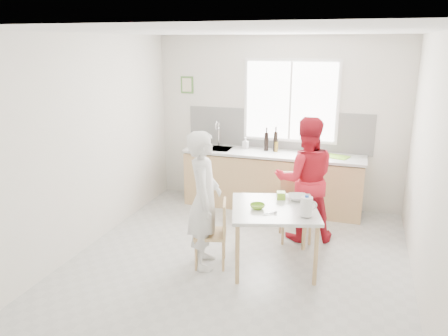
% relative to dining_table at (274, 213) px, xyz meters
% --- Properties ---
extents(ground, '(4.50, 4.50, 0.00)m').
position_rel_dining_table_xyz_m(ground, '(-0.42, -0.07, -0.67)').
color(ground, '#B7B7B2').
rests_on(ground, ground).
extents(room_shell, '(4.50, 4.50, 4.50)m').
position_rel_dining_table_xyz_m(room_shell, '(-0.42, -0.07, 0.97)').
color(room_shell, silver).
rests_on(room_shell, ground).
extents(window, '(1.50, 0.06, 1.30)m').
position_rel_dining_table_xyz_m(window, '(-0.22, 2.16, 1.03)').
color(window, white).
rests_on(window, room_shell).
extents(backsplash, '(3.00, 0.02, 0.65)m').
position_rel_dining_table_xyz_m(backsplash, '(-0.42, 2.17, 0.55)').
color(backsplash, white).
rests_on(backsplash, room_shell).
extents(picture_frame, '(0.22, 0.03, 0.28)m').
position_rel_dining_table_xyz_m(picture_frame, '(-1.97, 2.16, 1.23)').
color(picture_frame, '#52853C').
rests_on(picture_frame, room_shell).
extents(kitchen_counter, '(2.84, 0.64, 1.37)m').
position_rel_dining_table_xyz_m(kitchen_counter, '(-0.42, 1.88, -0.25)').
color(kitchen_counter, '#D7B774').
rests_on(kitchen_counter, ground).
extents(dining_table, '(1.20, 1.20, 0.75)m').
position_rel_dining_table_xyz_m(dining_table, '(0.00, 0.00, 0.00)').
color(dining_table, silver).
rests_on(dining_table, ground).
extents(chair_left, '(0.46, 0.46, 0.81)m').
position_rel_dining_table_xyz_m(chair_left, '(-0.66, -0.19, -0.23)').
color(chair_left, '#D7B774').
rests_on(chair_left, ground).
extents(chair_far, '(0.51, 0.51, 0.90)m').
position_rel_dining_table_xyz_m(chair_far, '(0.11, 0.88, -0.18)').
color(chair_far, '#D7B774').
rests_on(chair_far, ground).
extents(person_white, '(0.54, 0.68, 1.64)m').
position_rel_dining_table_xyz_m(person_white, '(-0.78, -0.23, 0.15)').
color(person_white, white).
rests_on(person_white, ground).
extents(person_red, '(0.96, 0.84, 1.68)m').
position_rel_dining_table_xyz_m(person_red, '(0.23, 0.89, 0.17)').
color(person_red, red).
rests_on(person_red, ground).
extents(bowl_green, '(0.21, 0.21, 0.05)m').
position_rel_dining_table_xyz_m(bowl_green, '(-0.18, -0.10, 0.10)').
color(bowl_green, '#7AB429').
rests_on(bowl_green, dining_table).
extents(bowl_white, '(0.30, 0.30, 0.06)m').
position_rel_dining_table_xyz_m(bowl_white, '(0.22, 0.32, 0.11)').
color(bowl_white, silver).
rests_on(bowl_white, dining_table).
extents(milk_jug, '(0.18, 0.13, 0.23)m').
position_rel_dining_table_xyz_m(milk_jug, '(0.39, -0.18, 0.20)').
color(milk_jug, white).
rests_on(milk_jug, dining_table).
extents(green_box, '(0.12, 0.12, 0.09)m').
position_rel_dining_table_xyz_m(green_box, '(0.02, 0.30, 0.12)').
color(green_box, '#8AC32D').
rests_on(green_box, dining_table).
extents(spoon, '(0.14, 0.10, 0.01)m').
position_rel_dining_table_xyz_m(spoon, '(-0.02, -0.23, 0.09)').
color(spoon, '#A5A5AA').
rests_on(spoon, dining_table).
extents(cutting_board, '(0.41, 0.35, 0.01)m').
position_rel_dining_table_xyz_m(cutting_board, '(0.56, 1.90, 0.26)').
color(cutting_board, '#75B72A').
rests_on(cutting_board, kitchen_counter).
extents(wine_bottle_a, '(0.07, 0.07, 0.32)m').
position_rel_dining_table_xyz_m(wine_bottle_a, '(-0.40, 1.97, 0.41)').
color(wine_bottle_a, black).
rests_on(wine_bottle_a, kitchen_counter).
extents(wine_bottle_b, '(0.07, 0.07, 0.30)m').
position_rel_dining_table_xyz_m(wine_bottle_b, '(-0.54, 1.97, 0.40)').
color(wine_bottle_b, black).
rests_on(wine_bottle_b, kitchen_counter).
extents(jar_amber, '(0.06, 0.06, 0.16)m').
position_rel_dining_table_xyz_m(jar_amber, '(-0.38, 1.96, 0.33)').
color(jar_amber, olive).
rests_on(jar_amber, kitchen_counter).
extents(soap_bottle, '(0.10, 0.10, 0.18)m').
position_rel_dining_table_xyz_m(soap_bottle, '(-0.90, 2.01, 0.34)').
color(soap_bottle, '#999999').
rests_on(soap_bottle, kitchen_counter).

